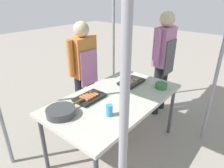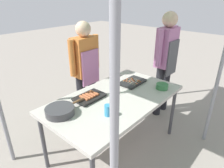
% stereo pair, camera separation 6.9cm
% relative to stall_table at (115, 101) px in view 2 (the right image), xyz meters
% --- Properties ---
extents(ground_plane, '(18.00, 18.00, 0.00)m').
position_rel_stall_table_xyz_m(ground_plane, '(0.00, 0.00, -0.70)').
color(ground_plane, gray).
extents(stall_table, '(1.60, 0.90, 0.75)m').
position_rel_stall_table_xyz_m(stall_table, '(0.00, 0.00, 0.00)').
color(stall_table, '#B7B2A8').
rests_on(stall_table, ground).
extents(tray_grilled_sausages, '(0.35, 0.22, 0.06)m').
position_rel_stall_table_xyz_m(tray_grilled_sausages, '(-0.22, 0.20, 0.07)').
color(tray_grilled_sausages, black).
rests_on(tray_grilled_sausages, stall_table).
extents(tray_meat_skewers, '(0.36, 0.23, 0.04)m').
position_rel_stall_table_xyz_m(tray_meat_skewers, '(0.44, 0.08, 0.07)').
color(tray_meat_skewers, black).
rests_on(tray_meat_skewers, stall_table).
extents(cooking_wok, '(0.44, 0.28, 0.07)m').
position_rel_stall_table_xyz_m(cooking_wok, '(-0.62, 0.18, 0.09)').
color(cooking_wok, '#38383A').
rests_on(cooking_wok, stall_table).
extents(condiment_bowl, '(0.15, 0.15, 0.06)m').
position_rel_stall_table_xyz_m(condiment_bowl, '(0.55, -0.29, 0.08)').
color(condiment_bowl, '#33723F').
rests_on(condiment_bowl, stall_table).
extents(drink_cup_near_edge, '(0.07, 0.07, 0.12)m').
position_rel_stall_table_xyz_m(drink_cup_near_edge, '(-0.33, -0.19, 0.11)').
color(drink_cup_near_edge, '#338CBF').
rests_on(drink_cup_near_edge, stall_table).
extents(vendor_woman, '(0.52, 0.22, 1.51)m').
position_rel_stall_table_xyz_m(vendor_woman, '(0.22, 0.74, 0.19)').
color(vendor_woman, black).
rests_on(vendor_woman, ground).
extents(customer_nearby, '(0.52, 0.23, 1.60)m').
position_rel_stall_table_xyz_m(customer_nearby, '(1.18, 0.01, 0.25)').
color(customer_nearby, black).
rests_on(customer_nearby, ground).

